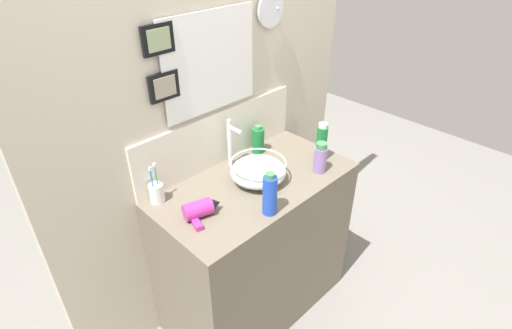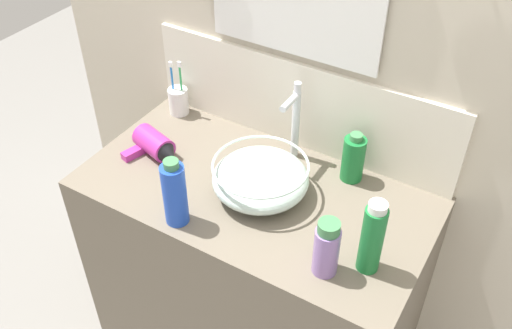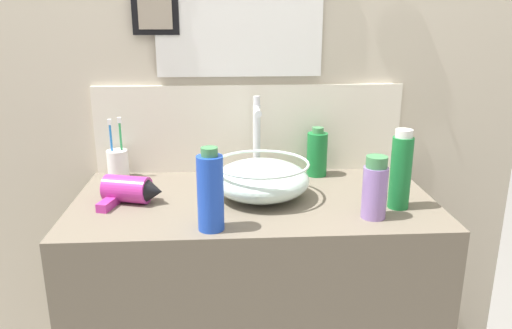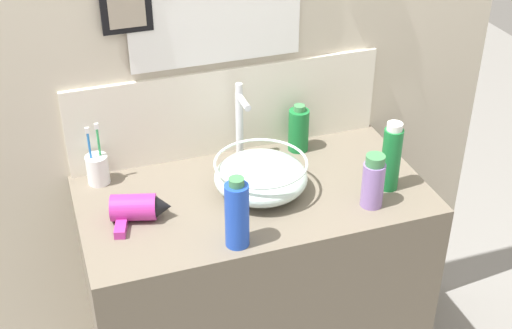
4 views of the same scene
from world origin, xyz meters
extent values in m
plane|color=gray|center=(0.00, 0.00, 0.00)|extent=(6.00, 6.00, 0.00)
cube|color=#6B6051|center=(0.00, 0.00, 0.45)|extent=(1.03, 0.54, 0.91)
cube|color=beige|center=(0.00, 0.30, 1.16)|extent=(1.85, 0.06, 2.32)
cube|color=silver|center=(0.00, 0.26, 1.05)|extent=(1.01, 0.02, 0.29)
cube|color=white|center=(-0.03, 0.26, 1.45)|extent=(0.46, 0.01, 0.40)
cube|color=white|center=(-0.03, 0.26, 1.45)|extent=(0.52, 0.01, 0.46)
cylinder|color=silver|center=(0.35, 0.25, 1.63)|extent=(0.17, 0.01, 0.17)
cylinder|color=silver|center=(0.40, 0.26, 1.63)|extent=(0.01, 0.06, 0.01)
cube|color=black|center=(-0.28, 0.26, 1.61)|extent=(0.14, 0.02, 0.12)
cube|color=gray|center=(-0.28, 0.25, 1.61)|extent=(0.10, 0.01, 0.09)
cube|color=black|center=(-0.28, 0.26, 1.41)|extent=(0.14, 0.02, 0.12)
cube|color=gray|center=(-0.28, 0.25, 1.41)|extent=(0.10, 0.01, 0.09)
ellipsoid|color=silver|center=(0.02, 0.00, 0.96)|extent=(0.27, 0.27, 0.11)
torus|color=silver|center=(0.02, 0.00, 1.01)|extent=(0.27, 0.27, 0.01)
torus|color=#B2B7BC|center=(0.02, 0.00, 0.91)|extent=(0.10, 0.10, 0.01)
cylinder|color=silver|center=(0.02, 0.20, 1.02)|extent=(0.02, 0.02, 0.23)
cylinder|color=silver|center=(0.02, 0.16, 1.13)|extent=(0.02, 0.09, 0.02)
cylinder|color=silver|center=(0.02, 0.20, 1.15)|extent=(0.02, 0.02, 0.03)
cylinder|color=#B22D8C|center=(-0.36, -0.01, 0.95)|extent=(0.14, 0.11, 0.08)
cone|color=black|center=(-0.28, -0.03, 0.95)|extent=(0.06, 0.07, 0.06)
cube|color=#B22D8C|center=(-0.40, -0.05, 0.92)|extent=(0.05, 0.09, 0.02)
cylinder|color=white|center=(-0.42, 0.21, 0.95)|extent=(0.07, 0.07, 0.09)
cylinder|color=green|center=(-0.41, 0.21, 1.00)|extent=(0.01, 0.01, 0.17)
cube|color=white|center=(-0.41, 0.21, 1.10)|extent=(0.01, 0.01, 0.02)
cylinder|color=blue|center=(-0.44, 0.20, 1.00)|extent=(0.01, 0.01, 0.17)
cube|color=white|center=(-0.44, 0.20, 1.09)|extent=(0.01, 0.01, 0.02)
cylinder|color=#197233|center=(0.39, -0.10, 1.01)|extent=(0.06, 0.06, 0.20)
cylinder|color=silver|center=(0.39, -0.10, 1.12)|extent=(0.05, 0.05, 0.02)
cylinder|color=#197233|center=(0.22, 0.20, 0.98)|extent=(0.07, 0.07, 0.14)
cylinder|color=#3F7F4C|center=(0.22, 0.20, 1.06)|extent=(0.04, 0.04, 0.02)
cylinder|color=blue|center=(-0.12, -0.21, 1.00)|extent=(0.06, 0.06, 0.19)
cylinder|color=#3F7F4C|center=(-0.12, -0.21, 1.11)|extent=(0.04, 0.04, 0.02)
cylinder|color=#8C6BB2|center=(0.30, -0.16, 0.98)|extent=(0.06, 0.06, 0.14)
cylinder|color=#3F7F4C|center=(0.30, -0.16, 1.06)|extent=(0.05, 0.05, 0.03)
camera|label=1|loc=(-1.12, -1.14, 2.05)|focal=28.00mm
camera|label=2|loc=(0.63, -1.04, 2.02)|focal=40.00mm
camera|label=3|loc=(-0.08, -1.34, 1.42)|focal=35.00mm
camera|label=4|loc=(-0.55, -1.64, 2.10)|focal=50.00mm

